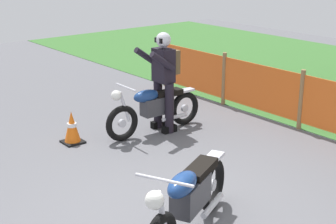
% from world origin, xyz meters
% --- Properties ---
extents(ground, '(24.00, 24.00, 0.02)m').
position_xyz_m(ground, '(0.00, 0.00, -0.01)').
color(ground, '#5B5B60').
extents(motorcycle_lead, '(1.02, 1.89, 0.97)m').
position_xyz_m(motorcycle_lead, '(0.46, -0.20, 0.47)').
color(motorcycle_lead, black).
rests_on(motorcycle_lead, ground).
extents(motorcycle_trailing, '(0.56, 1.91, 0.90)m').
position_xyz_m(motorcycle_trailing, '(-2.37, 1.52, 0.44)').
color(motorcycle_trailing, black).
rests_on(motorcycle_trailing, ground).
extents(rider_trailing, '(0.55, 0.68, 1.69)m').
position_xyz_m(rider_trailing, '(-2.37, 1.73, 0.95)').
color(rider_trailing, black).
rests_on(rider_trailing, ground).
extents(traffic_cone, '(0.32, 0.32, 0.53)m').
position_xyz_m(traffic_cone, '(-2.82, 0.21, 0.26)').
color(traffic_cone, black).
rests_on(traffic_cone, ground).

